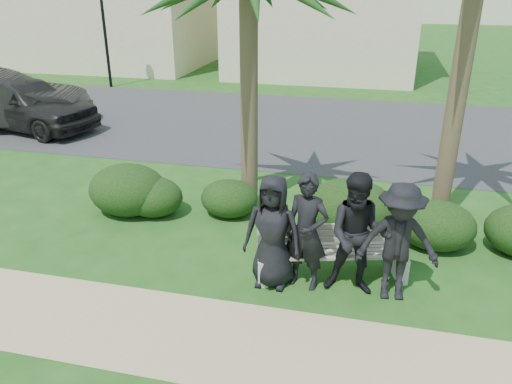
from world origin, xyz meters
TOP-DOWN VIEW (x-y plane):
  - ground at (0.00, 0.00)m, footprint 160.00×160.00m
  - footpath at (0.00, -1.80)m, footprint 30.00×1.60m
  - asphalt_street at (0.00, 8.00)m, footprint 160.00×8.00m
  - street_lamp at (-9.00, 12.00)m, footprint 0.36×0.36m
  - park_bench at (1.13, -0.03)m, footprint 2.31×1.05m
  - man_a at (0.30, -0.40)m, footprint 0.85×0.57m
  - man_b at (0.78, -0.33)m, footprint 0.71×0.54m
  - man_c at (1.49, -0.33)m, footprint 0.88×0.69m
  - man_d at (2.02, -0.34)m, footprint 1.17×0.75m
  - hedge_a at (-2.35, 1.36)m, footprint 1.15×0.95m
  - hedge_b at (-2.83, 1.33)m, footprint 1.50×1.24m
  - hedge_c at (-0.94, 1.66)m, footprint 1.08×0.89m
  - hedge_d at (1.29, 1.41)m, footprint 1.57×1.30m
  - hedge_e at (2.72, 1.30)m, footprint 1.25×1.03m
  - car_a at (-8.35, 5.87)m, footprint 4.83×2.79m

SIDE VIEW (x-z plane):
  - ground at x=0.00m, z-range 0.00..0.00m
  - footpath at x=0.00m, z-range -0.01..0.01m
  - asphalt_street at x=0.00m, z-range -0.01..0.01m
  - park_bench at x=1.13m, z-range -0.04..0.73m
  - hedge_c at x=-0.94m, z-range 0.00..0.70m
  - hedge_a at x=-2.35m, z-range 0.00..0.75m
  - hedge_e at x=2.72m, z-range 0.00..0.82m
  - hedge_b at x=-2.83m, z-range 0.00..0.98m
  - hedge_d at x=1.29m, z-range 0.00..1.03m
  - car_a at x=-8.35m, z-range 0.00..1.55m
  - man_a at x=0.30m, z-range 0.00..1.69m
  - man_d at x=2.02m, z-range 0.00..1.72m
  - man_b at x=0.78m, z-range 0.00..1.73m
  - man_c at x=1.49m, z-range 0.00..1.80m
  - street_lamp at x=-9.00m, z-range 0.80..5.09m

